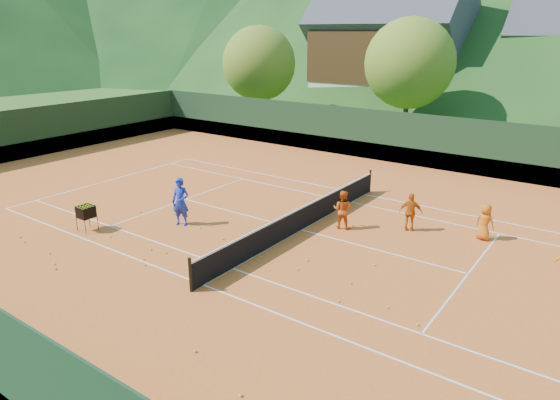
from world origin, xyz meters
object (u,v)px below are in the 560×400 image
Objects in this scene: student_a at (342,209)px; tennis_net at (301,218)px; coach at (181,202)px; student_c at (485,222)px; ball_hopper at (86,212)px; student_b at (411,212)px; chalet_left at (389,51)px.

tennis_net is at bearing 31.06° from student_a.
coach is 4.83m from tennis_net.
ball_hopper is at bearing 44.35° from student_c.
student_b reaches higher than student_c.
coach is at bearing 20.31° from student_a.
chalet_left is at bearing -81.14° from student_a.
chalet_left is (-16.02, 26.82, 4.94)m from student_c.
student_b is at bearing 35.55° from ball_hopper.
ball_hopper is (-12.76, -8.06, 0.06)m from student_c.
coach is at bearing 11.71° from student_b.
chalet_left reaches higher than coach.
student_a is 9.93m from ball_hopper.
ball_hopper is (-7.92, -5.99, -0.02)m from student_a.
student_a is 1.13× the size of student_c.
chalet_left is at bearing 95.33° from ball_hopper.
chalet_left reaches higher than tennis_net.
ball_hopper is (-6.74, -4.89, 0.25)m from tennis_net.
coach is 11.61m from student_c.
ball_hopper is at bearing 24.84° from student_a.
tennis_net is 8.33m from ball_hopper.
tennis_net is at bearing 8.57° from coach.
student_a is 0.13× the size of tennis_net.
student_c reaches higher than tennis_net.
chalet_left is (-11.18, 28.89, 4.86)m from student_a.
coach is at bearing 40.39° from student_c.
student_c reaches higher than ball_hopper.
coach reaches higher than tennis_net.
student_b is at bearing 34.81° from tennis_net.
ball_hopper is at bearing 15.55° from student_b.
coach is 1.94× the size of ball_hopper.
student_b is 0.11× the size of chalet_left.
student_c is at bearing 176.88° from student_b.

